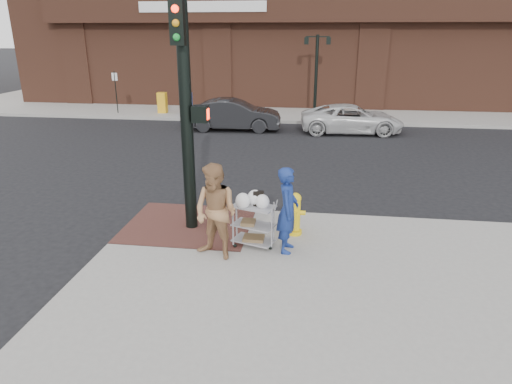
# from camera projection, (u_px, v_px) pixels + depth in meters

# --- Properties ---
(ground) EXTENTS (220.00, 220.00, 0.00)m
(ground) POSITION_uv_depth(u_px,v_px,m) (205.00, 250.00, 9.52)
(ground) COLOR black
(ground) RESTS_ON ground
(sidewalk_far) EXTENTS (65.00, 36.00, 0.15)m
(sidewalk_far) POSITION_uv_depth(u_px,v_px,m) (445.00, 85.00, 37.78)
(sidewalk_far) COLOR gray
(sidewalk_far) RESTS_ON ground
(brick_curb_ramp) EXTENTS (2.80, 2.40, 0.01)m
(brick_curb_ramp) POSITION_uv_depth(u_px,v_px,m) (189.00, 224.00, 10.38)
(brick_curb_ramp) COLOR #4D2824
(brick_curb_ramp) RESTS_ON sidewalk_near
(lamp_post) EXTENTS (1.32, 0.22, 4.00)m
(lamp_post) POSITION_uv_depth(u_px,v_px,m) (316.00, 66.00, 23.33)
(lamp_post) COLOR black
(lamp_post) RESTS_ON sidewalk_far
(parking_sign) EXTENTS (0.05, 0.05, 2.20)m
(parking_sign) POSITION_uv_depth(u_px,v_px,m) (116.00, 92.00, 24.20)
(parking_sign) COLOR black
(parking_sign) RESTS_ON sidewalk_far
(traffic_signal_pole) EXTENTS (0.61, 0.51, 5.00)m
(traffic_signal_pole) POSITION_uv_depth(u_px,v_px,m) (187.00, 107.00, 9.35)
(traffic_signal_pole) COLOR black
(traffic_signal_pole) RESTS_ON sidewalk_near
(woman_blue) EXTENTS (0.45, 0.65, 1.73)m
(woman_blue) POSITION_uv_depth(u_px,v_px,m) (288.00, 210.00, 8.89)
(woman_blue) COLOR navy
(woman_blue) RESTS_ON sidewalk_near
(pedestrian_tan) EXTENTS (1.11, 1.01, 1.87)m
(pedestrian_tan) POSITION_uv_depth(u_px,v_px,m) (216.00, 212.00, 8.60)
(pedestrian_tan) COLOR #A5764D
(pedestrian_tan) RESTS_ON sidewalk_near
(sedan_dark) EXTENTS (4.37, 1.74, 1.41)m
(sedan_dark) POSITION_uv_depth(u_px,v_px,m) (233.00, 115.00, 20.80)
(sedan_dark) COLOR black
(sedan_dark) RESTS_ON ground
(minivan_white) EXTENTS (4.61, 2.32, 1.25)m
(minivan_white) POSITION_uv_depth(u_px,v_px,m) (352.00, 119.00, 20.27)
(minivan_white) COLOR silver
(minivan_white) RESTS_ON ground
(utility_cart) EXTENTS (0.94, 0.70, 1.16)m
(utility_cart) POSITION_uv_depth(u_px,v_px,m) (254.00, 221.00, 9.23)
(utility_cart) COLOR #929297
(utility_cart) RESTS_ON sidewalk_near
(fire_hydrant) EXTENTS (0.44, 0.31, 0.94)m
(fire_hydrant) POSITION_uv_depth(u_px,v_px,m) (295.00, 213.00, 9.75)
(fire_hydrant) COLOR yellow
(fire_hydrant) RESTS_ON sidewalk_near
(newsbox_yellow) EXTENTS (0.46, 0.41, 1.08)m
(newsbox_yellow) POSITION_uv_depth(u_px,v_px,m) (162.00, 103.00, 24.45)
(newsbox_yellow) COLOR yellow
(newsbox_yellow) RESTS_ON sidewalk_far
(newsbox_blue) EXTENTS (0.53, 0.49, 1.13)m
(newsbox_blue) POSITION_uv_depth(u_px,v_px,m) (188.00, 104.00, 23.92)
(newsbox_blue) COLOR navy
(newsbox_blue) RESTS_ON sidewalk_far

